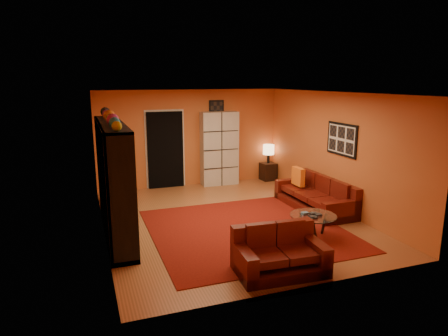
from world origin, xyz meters
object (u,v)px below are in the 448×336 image
object	(u,v)px
entertainment_unit	(114,179)
loveseat	(278,253)
sofa	(318,196)
bowl_chair	(121,190)
tv	(117,184)
storage_cabinet	(219,148)
table_lamp	(269,150)
side_table	(268,171)
coffee_table	(313,218)

from	to	relation	value
entertainment_unit	loveseat	world-z (taller)	entertainment_unit
sofa	bowl_chair	xyz separation A→B (m)	(-4.14, 1.90, 0.04)
sofa	tv	bearing A→B (deg)	179.85
entertainment_unit	storage_cabinet	xyz separation A→B (m)	(3.04, 2.80, -0.05)
tv	table_lamp	bearing A→B (deg)	-57.87
side_table	tv	bearing A→B (deg)	-147.87
entertainment_unit	bowl_chair	world-z (taller)	entertainment_unit
storage_cabinet	sofa	bearing A→B (deg)	-62.77
sofa	bowl_chair	distance (m)	4.55
entertainment_unit	tv	world-z (taller)	entertainment_unit
loveseat	coffee_table	xyz separation A→B (m)	(1.21, 0.97, 0.10)
storage_cabinet	bowl_chair	xyz separation A→B (m)	(-2.76, -0.91, -0.68)
tv	side_table	world-z (taller)	tv
side_table	coffee_table	bearing A→B (deg)	-105.22
tv	sofa	world-z (taller)	tv
tv	sofa	distance (m)	4.42
loveseat	side_table	xyz separation A→B (m)	(2.36, 5.17, -0.04)
tv	storage_cabinet	distance (m)	4.14
sofa	bowl_chair	world-z (taller)	sofa
loveseat	storage_cabinet	xyz separation A→B (m)	(0.87, 5.22, 0.72)
coffee_table	storage_cabinet	xyz separation A→B (m)	(-0.34, 4.25, 0.62)
side_table	table_lamp	world-z (taller)	table_lamp
sofa	bowl_chair	size ratio (longest dim) A/B	2.87
sofa	storage_cabinet	distance (m)	3.21
table_lamp	side_table	bearing A→B (deg)	-90.00
entertainment_unit	table_lamp	size ratio (longest dim) A/B	5.61
sofa	coffee_table	bearing A→B (deg)	-126.33
coffee_table	bowl_chair	world-z (taller)	bowl_chair
coffee_table	loveseat	bearing A→B (deg)	-141.39
tv	storage_cabinet	xyz separation A→B (m)	(2.99, 2.86, 0.02)
coffee_table	entertainment_unit	bearing A→B (deg)	156.73
coffee_table	table_lamp	world-z (taller)	table_lamp
entertainment_unit	coffee_table	xyz separation A→B (m)	(3.38, -1.45, -0.67)
tv	storage_cabinet	bearing A→B (deg)	-46.25
sofa	table_lamp	bearing A→B (deg)	86.90
bowl_chair	table_lamp	world-z (taller)	table_lamp
sofa	coffee_table	xyz separation A→B (m)	(-1.03, -1.44, 0.10)
tv	storage_cabinet	world-z (taller)	storage_cabinet
tv	loveseat	xyz separation A→B (m)	(2.12, -2.36, -0.69)
table_lamp	coffee_table	bearing A→B (deg)	-105.22
loveseat	coffee_table	distance (m)	1.56
table_lamp	bowl_chair	bearing A→B (deg)	-168.55
loveseat	side_table	bearing A→B (deg)	-20.87
entertainment_unit	coffee_table	world-z (taller)	entertainment_unit
entertainment_unit	tv	size ratio (longest dim) A/B	3.33
coffee_table	side_table	bearing A→B (deg)	74.78
coffee_table	bowl_chair	bearing A→B (deg)	132.90
storage_cabinet	bowl_chair	distance (m)	2.99
storage_cabinet	table_lamp	size ratio (longest dim) A/B	3.76
loveseat	table_lamp	size ratio (longest dim) A/B	2.58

